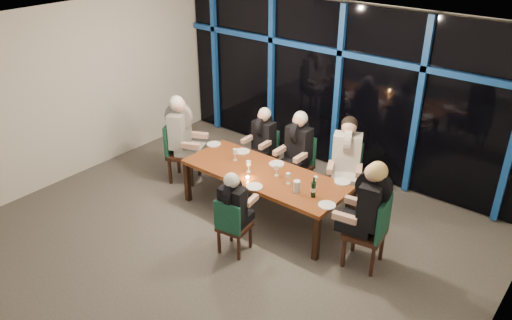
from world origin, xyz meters
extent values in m
plane|color=#5B5650|center=(0.00, 0.00, 0.00)|extent=(7.00, 7.00, 0.00)
cube|color=silver|center=(0.00, 3.00, 1.50)|extent=(7.00, 0.04, 3.00)
cube|color=silver|center=(0.00, -3.00, 1.50)|extent=(7.00, 0.04, 3.00)
cube|color=silver|center=(-3.50, 0.00, 1.50)|extent=(0.04, 6.00, 3.00)
cube|color=silver|center=(3.50, 0.00, 1.50)|extent=(0.04, 6.00, 3.00)
cube|color=white|center=(0.00, 0.00, 3.00)|extent=(7.00, 6.00, 0.04)
cube|color=black|center=(0.00, 2.94, 1.50)|extent=(6.86, 0.04, 2.94)
cube|color=navy|center=(-2.90, 2.89, 1.50)|extent=(0.10, 0.10, 2.94)
cube|color=navy|center=(-1.45, 2.89, 1.50)|extent=(0.10, 0.10, 2.94)
cube|color=navy|center=(0.00, 2.89, 1.50)|extent=(0.10, 0.10, 2.94)
cube|color=navy|center=(1.45, 2.89, 1.50)|extent=(0.10, 0.10, 2.94)
cube|color=navy|center=(0.00, 2.89, 2.16)|extent=(6.86, 0.10, 0.10)
cube|color=#FF2D14|center=(1.10, 3.25, 2.15)|extent=(0.60, 0.05, 0.35)
cube|color=brown|center=(0.00, 0.80, 0.72)|extent=(2.60, 1.00, 0.06)
cube|color=black|center=(-1.24, 0.36, 0.34)|extent=(0.08, 0.08, 0.69)
cube|color=black|center=(1.24, 0.36, 0.34)|extent=(0.08, 0.08, 0.69)
cube|color=black|center=(-1.24, 1.24, 0.34)|extent=(0.08, 0.08, 0.69)
cube|color=black|center=(1.24, 1.24, 0.34)|extent=(0.08, 0.08, 0.69)
cube|color=black|center=(-0.74, 1.71, 0.42)|extent=(0.43, 0.43, 0.06)
cube|color=#19523C|center=(-0.74, 1.90, 0.67)|extent=(0.42, 0.06, 0.47)
cube|color=black|center=(-0.90, 1.53, 0.20)|extent=(0.04, 0.04, 0.39)
cube|color=black|center=(-0.56, 1.54, 0.20)|extent=(0.04, 0.04, 0.39)
cube|color=black|center=(-0.91, 1.87, 0.20)|extent=(0.04, 0.04, 0.39)
cube|color=black|center=(-0.57, 1.88, 0.20)|extent=(0.04, 0.04, 0.39)
cube|color=black|center=(-0.02, 1.71, 0.46)|extent=(0.46, 0.46, 0.06)
cube|color=#19523C|center=(-0.01, 1.91, 0.73)|extent=(0.46, 0.05, 0.51)
cube|color=black|center=(-0.20, 1.52, 0.21)|extent=(0.04, 0.04, 0.43)
cube|color=black|center=(0.17, 1.52, 0.21)|extent=(0.04, 0.04, 0.43)
cube|color=black|center=(-0.20, 1.89, 0.21)|extent=(0.04, 0.04, 0.43)
cube|color=black|center=(0.17, 1.89, 0.21)|extent=(0.04, 0.04, 0.43)
cube|color=black|center=(0.84, 1.80, 0.49)|extent=(0.64, 0.64, 0.06)
cube|color=#19523C|center=(0.75, 2.00, 0.78)|extent=(0.46, 0.25, 0.54)
cube|color=black|center=(0.74, 1.54, 0.23)|extent=(0.06, 0.06, 0.45)
cube|color=black|center=(1.10, 1.70, 0.23)|extent=(0.06, 0.06, 0.45)
cube|color=black|center=(0.58, 1.90, 0.23)|extent=(0.06, 0.06, 0.45)
cube|color=black|center=(0.94, 2.06, 0.23)|extent=(0.06, 0.06, 0.45)
cube|color=black|center=(-1.79, 0.82, 0.50)|extent=(0.66, 0.66, 0.07)
cube|color=#19523C|center=(-1.99, 0.73, 0.79)|extent=(0.26, 0.47, 0.55)
cube|color=black|center=(-1.53, 0.73, 0.23)|extent=(0.06, 0.06, 0.46)
cube|color=black|center=(-1.69, 1.09, 0.23)|extent=(0.06, 0.06, 0.46)
cube|color=black|center=(-1.89, 0.56, 0.23)|extent=(0.06, 0.06, 0.46)
cube|color=black|center=(-2.05, 0.92, 0.23)|extent=(0.06, 0.06, 0.46)
cube|color=black|center=(1.78, 0.68, 0.50)|extent=(0.57, 0.57, 0.07)
cube|color=#19523C|center=(2.00, 0.72, 0.80)|extent=(0.13, 0.50, 0.55)
cube|color=black|center=(1.56, 0.85, 0.23)|extent=(0.05, 0.05, 0.46)
cube|color=black|center=(1.62, 0.46, 0.23)|extent=(0.05, 0.05, 0.46)
cube|color=black|center=(1.95, 0.91, 0.23)|extent=(0.05, 0.05, 0.46)
cube|color=black|center=(2.01, 0.52, 0.23)|extent=(0.05, 0.05, 0.46)
cube|color=black|center=(0.24, -0.18, 0.40)|extent=(0.46, 0.46, 0.05)
cube|color=#19523C|center=(0.27, -0.36, 0.64)|extent=(0.40, 0.11, 0.44)
cube|color=black|center=(0.37, 0.00, 0.19)|extent=(0.04, 0.04, 0.37)
cube|color=black|center=(0.06, -0.05, 0.19)|extent=(0.04, 0.04, 0.37)
cube|color=black|center=(0.42, -0.31, 0.19)|extent=(0.04, 0.04, 0.37)
cube|color=black|center=(0.11, -0.36, 0.19)|extent=(0.04, 0.04, 0.37)
cube|color=black|center=(-0.73, 1.60, 0.51)|extent=(0.35, 0.40, 0.13)
cube|color=black|center=(-0.74, 1.75, 0.82)|extent=(0.38, 0.24, 0.52)
cylinder|color=black|center=(-0.74, 1.75, 1.03)|extent=(0.11, 0.40, 0.39)
sphere|color=tan|center=(-0.74, 1.73, 1.20)|extent=(0.20, 0.20, 0.20)
sphere|color=silver|center=(-0.74, 1.76, 1.23)|extent=(0.22, 0.22, 0.22)
cube|color=tan|center=(-0.92, 1.52, 0.79)|extent=(0.08, 0.28, 0.07)
cube|color=tan|center=(-0.54, 1.53, 0.79)|extent=(0.08, 0.28, 0.07)
cube|color=black|center=(-0.02, 1.58, 0.56)|extent=(0.37, 0.43, 0.14)
cube|color=black|center=(-0.02, 1.75, 0.89)|extent=(0.41, 0.25, 0.57)
cylinder|color=black|center=(-0.02, 1.75, 1.12)|extent=(0.11, 0.43, 0.43)
sphere|color=tan|center=(-0.02, 1.73, 1.30)|extent=(0.21, 0.21, 0.21)
sphere|color=silver|center=(-0.01, 1.77, 1.33)|extent=(0.23, 0.23, 0.23)
cube|color=tan|center=(-0.22, 1.50, 0.79)|extent=(0.08, 0.31, 0.08)
cube|color=tan|center=(0.19, 1.50, 0.79)|extent=(0.08, 0.31, 0.08)
cube|color=silver|center=(0.89, 1.68, 0.59)|extent=(0.54, 0.57, 0.15)
cube|color=silver|center=(0.82, 1.84, 0.95)|extent=(0.50, 0.42, 0.61)
cylinder|color=silver|center=(0.82, 1.84, 1.19)|extent=(0.29, 0.46, 0.45)
sphere|color=tan|center=(0.83, 1.82, 1.38)|extent=(0.23, 0.23, 0.23)
sphere|color=black|center=(0.81, 1.86, 1.42)|extent=(0.25, 0.25, 0.25)
cube|color=tan|center=(0.73, 1.51, 0.79)|extent=(0.21, 0.33, 0.09)
cube|color=tan|center=(1.13, 1.69, 0.79)|extent=(0.21, 0.33, 0.09)
cube|color=black|center=(-1.67, 0.88, 0.61)|extent=(0.59, 0.55, 0.15)
cube|color=black|center=(-1.83, 0.80, 0.97)|extent=(0.43, 0.51, 0.62)
cylinder|color=black|center=(-1.83, 0.80, 1.21)|extent=(0.47, 0.29, 0.46)
sphere|color=tan|center=(-1.81, 0.81, 1.41)|extent=(0.23, 0.23, 0.23)
sphere|color=silver|center=(-1.85, 0.79, 1.44)|extent=(0.25, 0.25, 0.25)
cube|color=tan|center=(-1.50, 0.71, 0.79)|extent=(0.34, 0.22, 0.09)
cube|color=tan|center=(-1.68, 1.11, 0.79)|extent=(0.34, 0.22, 0.09)
cube|color=black|center=(1.65, 0.66, 0.61)|extent=(0.52, 0.46, 0.15)
cube|color=black|center=(1.83, 0.69, 0.97)|extent=(0.33, 0.48, 0.62)
cylinder|color=black|center=(1.83, 0.69, 1.22)|extent=(0.48, 0.18, 0.46)
sphere|color=tan|center=(1.81, 0.69, 1.42)|extent=(0.23, 0.23, 0.23)
sphere|color=tan|center=(1.85, 0.69, 1.45)|extent=(0.25, 0.25, 0.25)
cube|color=tan|center=(1.53, 0.87, 0.79)|extent=(0.34, 0.14, 0.09)
cube|color=tan|center=(1.60, 0.43, 0.79)|extent=(0.34, 0.14, 0.09)
cube|color=black|center=(0.22, -0.07, 0.49)|extent=(0.38, 0.42, 0.12)
cube|color=black|center=(0.25, -0.22, 0.78)|extent=(0.39, 0.27, 0.50)
cylinder|color=black|center=(0.25, -0.22, 0.98)|extent=(0.15, 0.38, 0.37)
sphere|color=tan|center=(0.24, -0.20, 1.14)|extent=(0.19, 0.19, 0.19)
sphere|color=silver|center=(0.25, -0.23, 1.17)|extent=(0.20, 0.20, 0.20)
cube|color=tan|center=(0.39, 0.02, 0.79)|extent=(0.11, 0.27, 0.07)
cube|color=tan|center=(0.04, -0.03, 0.79)|extent=(0.11, 0.27, 0.07)
cylinder|color=white|center=(-0.72, 1.15, 0.76)|extent=(0.24, 0.24, 0.01)
cylinder|color=white|center=(-0.02, 1.15, 0.76)|extent=(0.24, 0.24, 0.01)
cylinder|color=white|center=(1.07, 1.28, 0.76)|extent=(0.24, 0.24, 0.01)
cylinder|color=white|center=(-1.28, 1.06, 0.76)|extent=(0.24, 0.24, 0.01)
cylinder|color=white|center=(1.23, 0.60, 0.76)|extent=(0.24, 0.24, 0.01)
cylinder|color=white|center=(0.15, 0.37, 0.76)|extent=(0.24, 0.24, 0.01)
cylinder|color=black|center=(0.95, 0.68, 0.86)|extent=(0.07, 0.07, 0.22)
cylinder|color=black|center=(0.95, 0.68, 1.01)|extent=(0.03, 0.03, 0.08)
cylinder|color=silver|center=(0.95, 0.68, 0.86)|extent=(0.07, 0.07, 0.06)
cylinder|color=silver|center=(0.70, 0.64, 0.84)|extent=(0.10, 0.10, 0.18)
cylinder|color=silver|center=(0.76, 0.64, 0.86)|extent=(0.01, 0.01, 0.12)
cylinder|color=#FBAA4B|center=(-0.09, 0.51, 0.77)|extent=(0.05, 0.05, 0.03)
cylinder|color=silver|center=(-0.21, 0.68, 0.75)|extent=(0.07, 0.07, 0.01)
cylinder|color=silver|center=(-0.21, 0.68, 0.81)|extent=(0.01, 0.01, 0.11)
cylinder|color=silver|center=(-0.21, 0.68, 0.90)|extent=(0.07, 0.07, 0.07)
cylinder|color=silver|center=(0.20, 0.85, 0.75)|extent=(0.07, 0.07, 0.01)
cylinder|color=silver|center=(0.20, 0.85, 0.81)|extent=(0.01, 0.01, 0.10)
cylinder|color=silver|center=(0.20, 0.85, 0.89)|extent=(0.07, 0.07, 0.07)
cylinder|color=silver|center=(0.47, 0.76, 0.75)|extent=(0.06, 0.06, 0.01)
cylinder|color=silver|center=(0.47, 0.76, 0.81)|extent=(0.01, 0.01, 0.10)
cylinder|color=silver|center=(0.47, 0.76, 0.89)|extent=(0.07, 0.07, 0.07)
cylinder|color=silver|center=(-0.62, 0.84, 0.75)|extent=(0.07, 0.07, 0.01)
cylinder|color=silver|center=(-0.62, 0.84, 0.81)|extent=(0.01, 0.01, 0.11)
cylinder|color=silver|center=(-0.62, 0.84, 0.91)|extent=(0.08, 0.08, 0.08)
cylinder|color=silver|center=(0.83, 0.93, 0.75)|extent=(0.06, 0.06, 0.01)
cylinder|color=silver|center=(0.83, 0.93, 0.80)|extent=(0.01, 0.01, 0.09)
cylinder|color=silver|center=(0.83, 0.93, 0.88)|extent=(0.06, 0.06, 0.07)
camera|label=1|loc=(4.04, -4.47, 4.39)|focal=35.00mm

